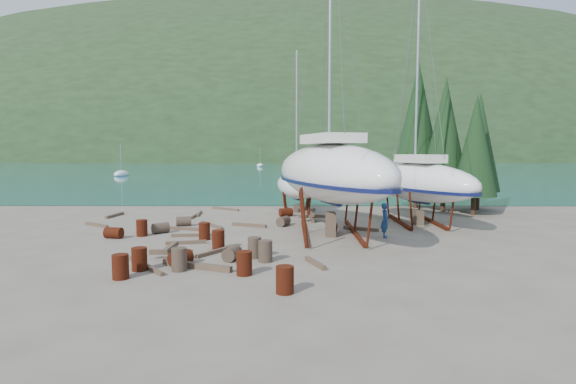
{
  "coord_description": "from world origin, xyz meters",
  "views": [
    {
      "loc": [
        0.98,
        -21.79,
        4.51
      ],
      "look_at": [
        0.83,
        3.0,
        2.26
      ],
      "focal_mm": 28.0,
      "sensor_mm": 36.0,
      "label": 1
    }
  ],
  "objects_px": {
    "large_sailboat_far": "(417,181)",
    "worker": "(385,220)",
    "large_sailboat_near": "(330,172)",
    "small_sailboat_shore": "(297,185)"
  },
  "relations": [
    {
      "from": "large_sailboat_near",
      "to": "worker",
      "type": "xyz_separation_m",
      "value": [
        2.81,
        -1.0,
        -2.49
      ]
    },
    {
      "from": "small_sailboat_shore",
      "to": "large_sailboat_near",
      "type": "bearing_deg",
      "value": -95.88
    },
    {
      "from": "small_sailboat_shore",
      "to": "worker",
      "type": "distance_m",
      "value": 11.51
    },
    {
      "from": "large_sailboat_near",
      "to": "small_sailboat_shore",
      "type": "relative_size",
      "value": 1.76
    },
    {
      "from": "large_sailboat_far",
      "to": "small_sailboat_shore",
      "type": "xyz_separation_m",
      "value": [
        -7.42,
        5.86,
        -0.68
      ]
    },
    {
      "from": "large_sailboat_far",
      "to": "worker",
      "type": "height_order",
      "value": "large_sailboat_far"
    },
    {
      "from": "large_sailboat_near",
      "to": "large_sailboat_far",
      "type": "bearing_deg",
      "value": 15.73
    },
    {
      "from": "large_sailboat_far",
      "to": "worker",
      "type": "xyz_separation_m",
      "value": [
        -2.94,
        -4.69,
        -1.74
      ]
    },
    {
      "from": "large_sailboat_far",
      "to": "worker",
      "type": "bearing_deg",
      "value": -143.95
    },
    {
      "from": "small_sailboat_shore",
      "to": "worker",
      "type": "xyz_separation_m",
      "value": [
        4.49,
        -10.55,
        -1.07
      ]
    }
  ]
}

